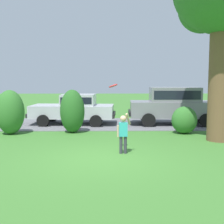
{
  "coord_description": "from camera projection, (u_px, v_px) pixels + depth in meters",
  "views": [
    {
      "loc": [
        0.13,
        -8.74,
        2.34
      ],
      "look_at": [
        0.32,
        2.56,
        1.1
      ],
      "focal_mm": 48.27,
      "sensor_mm": 36.0,
      "label": 1
    }
  ],
  "objects": [
    {
      "name": "shrub_centre",
      "position": [
        184.0,
        120.0,
        12.91
      ],
      "size": [
        1.1,
        0.94,
        1.18
      ],
      "color": "#33702B",
      "rests_on": "ground"
    },
    {
      "name": "parked_suv",
      "position": [
        174.0,
        104.0,
        15.47
      ],
      "size": [
        4.78,
        2.27,
        1.92
      ],
      "color": "gray",
      "rests_on": "ground"
    },
    {
      "name": "shrub_centre_left",
      "position": [
        72.0,
        111.0,
        13.09
      ],
      "size": [
        1.07,
        1.01,
        1.89
      ],
      "color": "#286023",
      "rests_on": "ground"
    },
    {
      "name": "parked_sedan",
      "position": [
        74.0,
        108.0,
        15.57
      ],
      "size": [
        4.5,
        2.3,
        1.56
      ],
      "color": "silver",
      "rests_on": "ground"
    },
    {
      "name": "ground_plane",
      "position": [
        103.0,
        158.0,
        8.94
      ],
      "size": [
        80.0,
        80.0,
        0.0
      ],
      "primitive_type": "plane",
      "color": "#3D752D"
    },
    {
      "name": "frisbee",
      "position": [
        113.0,
        86.0,
        9.49
      ],
      "size": [
        0.29,
        0.28,
        0.16
      ],
      "color": "red"
    },
    {
      "name": "child_thrower",
      "position": [
        123.0,
        131.0,
        9.43
      ],
      "size": [
        0.45,
        0.28,
        1.29
      ],
      "color": "#383842",
      "rests_on": "ground"
    },
    {
      "name": "shrub_near_tree",
      "position": [
        10.0,
        112.0,
        12.75
      ],
      "size": [
        1.19,
        1.13,
        1.88
      ],
      "color": "#33702B",
      "rests_on": "ground"
    },
    {
      "name": "driveway_strip",
      "position": [
        105.0,
        124.0,
        15.73
      ],
      "size": [
        28.0,
        4.4,
        0.02
      ],
      "primitive_type": "cube",
      "color": "slate",
      "rests_on": "ground"
    }
  ]
}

